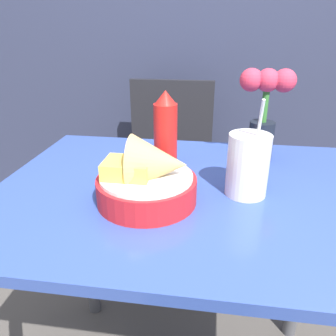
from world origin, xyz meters
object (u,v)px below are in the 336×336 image
at_px(ketchup_bottle, 165,131).
at_px(flower_vase, 264,108).
at_px(food_basket, 149,179).
at_px(chair_far_window, 169,161).
at_px(drink_cup, 248,167).

distance_m(ketchup_bottle, flower_vase, 0.28).
relative_size(food_basket, ketchup_bottle, 1.05).
bearing_deg(ketchup_bottle, food_basket, -91.24).
distance_m(chair_far_window, flower_vase, 0.75).
height_order(chair_far_window, food_basket, food_basket).
distance_m(food_basket, flower_vase, 0.41).
xyz_separation_m(chair_far_window, flower_vase, (0.34, -0.53, 0.40)).
distance_m(food_basket, drink_cup, 0.23).
distance_m(chair_far_window, drink_cup, 0.87).
xyz_separation_m(food_basket, flower_vase, (0.27, 0.29, 0.10)).
bearing_deg(drink_cup, flower_vase, 76.30).
bearing_deg(food_basket, chair_far_window, 95.08).
bearing_deg(flower_vase, food_basket, -132.47).
height_order(ketchup_bottle, flower_vase, flower_vase).
bearing_deg(chair_far_window, drink_cup, -69.09).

